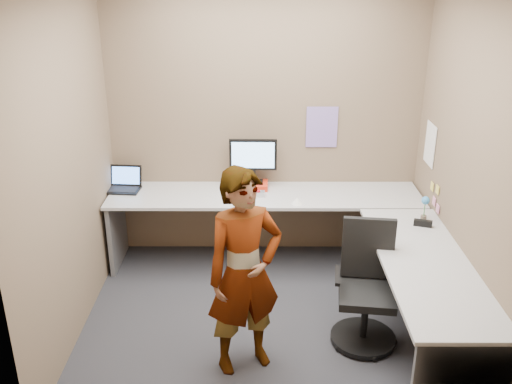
{
  "coord_description": "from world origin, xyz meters",
  "views": [
    {
      "loc": [
        -0.07,
        -4.02,
        2.8
      ],
      "look_at": [
        -0.08,
        0.25,
        1.05
      ],
      "focal_mm": 40.0,
      "sensor_mm": 36.0,
      "label": 1
    }
  ],
  "objects_px": {
    "desk": "(316,235)",
    "person": "(245,273)",
    "office_chair": "(366,295)",
    "monitor": "(253,157)"
  },
  "relations": [
    {
      "from": "desk",
      "to": "person",
      "type": "xyz_separation_m",
      "value": [
        -0.6,
        -0.94,
        0.18
      ]
    },
    {
      "from": "person",
      "to": "desk",
      "type": "bearing_deg",
      "value": 32.75
    },
    {
      "from": "desk",
      "to": "office_chair",
      "type": "xyz_separation_m",
      "value": [
        0.33,
        -0.63,
        -0.19
      ]
    },
    {
      "from": "monitor",
      "to": "office_chair",
      "type": "bearing_deg",
      "value": -56.56
    },
    {
      "from": "desk",
      "to": "monitor",
      "type": "relative_size",
      "value": 6.54
    },
    {
      "from": "desk",
      "to": "person",
      "type": "height_order",
      "value": "person"
    },
    {
      "from": "desk",
      "to": "person",
      "type": "relative_size",
      "value": 1.93
    },
    {
      "from": "desk",
      "to": "monitor",
      "type": "xyz_separation_m",
      "value": [
        -0.55,
        0.76,
        0.45
      ]
    },
    {
      "from": "monitor",
      "to": "office_chair",
      "type": "relative_size",
      "value": 0.47
    },
    {
      "from": "desk",
      "to": "monitor",
      "type": "bearing_deg",
      "value": 125.78
    }
  ]
}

